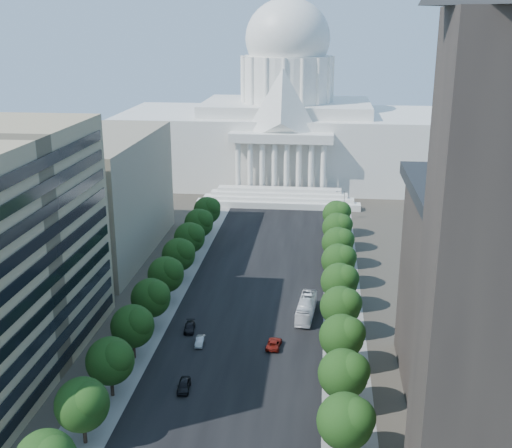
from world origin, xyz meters
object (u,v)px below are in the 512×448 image
(car_red, at_px, (274,344))
(car_silver, at_px, (200,341))
(city_bus, at_px, (306,308))
(car_dark_b, at_px, (190,328))
(car_dark_a, at_px, (184,385))

(car_red, bearing_deg, car_silver, 7.14)
(car_silver, height_order, city_bus, city_bus)
(car_red, relative_size, car_dark_b, 1.08)
(car_dark_a, xyz_separation_m, car_dark_b, (-3.35, 20.42, -0.11))
(car_dark_a, relative_size, car_red, 0.91)
(car_dark_b, height_order, city_bus, city_bus)
(car_dark_a, relative_size, car_dark_b, 0.99)
(car_red, bearing_deg, city_bus, -106.40)
(car_dark_a, distance_m, car_red, 20.52)
(car_silver, relative_size, car_dark_b, 0.86)
(car_silver, xyz_separation_m, car_red, (13.54, 0.43, 0.04))
(car_silver, bearing_deg, car_dark_b, 118.21)
(car_red, distance_m, city_bus, 14.64)
(car_silver, relative_size, car_red, 0.80)
(car_silver, xyz_separation_m, city_bus, (18.95, 13.99, 1.08))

